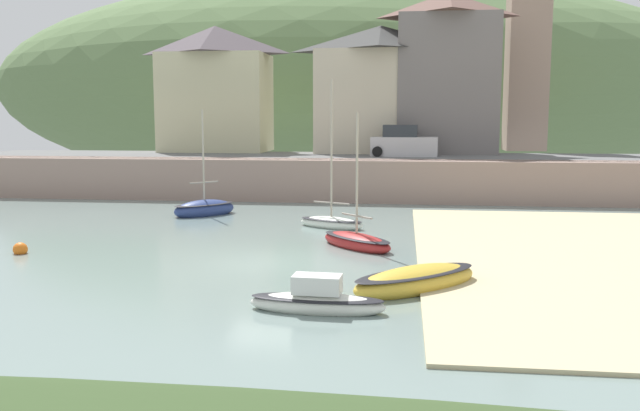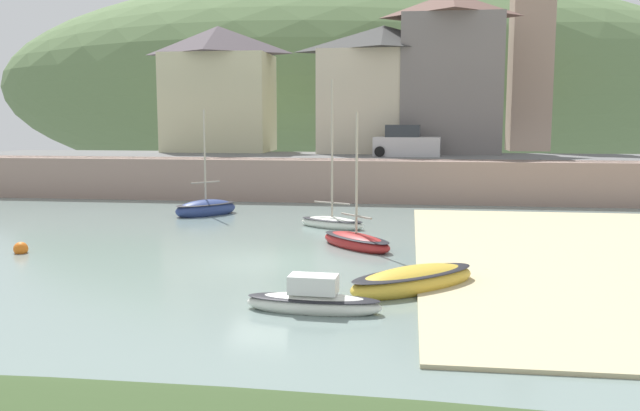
% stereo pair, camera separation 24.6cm
% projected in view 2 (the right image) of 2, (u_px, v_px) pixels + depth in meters
% --- Properties ---
extents(ground, '(48.00, 41.00, 0.61)m').
position_uv_depth(ground, '(232.00, 362.00, 12.99)').
color(ground, gray).
extents(quay_seawall, '(48.00, 9.40, 2.40)m').
position_uv_depth(quay_seawall, '(329.00, 177.00, 39.61)').
color(quay_seawall, gray).
rests_on(quay_seawall, ground).
extents(hillside_backdrop, '(80.00, 44.00, 23.32)m').
position_uv_depth(hillside_backdrop, '(349.00, 87.00, 76.05)').
color(hillside_backdrop, '#607D4C').
rests_on(hillside_backdrop, ground).
extents(waterfront_building_left, '(7.60, 5.24, 8.73)m').
position_uv_depth(waterfront_building_left, '(219.00, 88.00, 47.60)').
color(waterfront_building_left, beige).
rests_on(waterfront_building_left, ground).
extents(waterfront_building_centre, '(8.85, 6.01, 8.56)m').
position_uv_depth(waterfront_building_centre, '(383.00, 89.00, 46.09)').
color(waterfront_building_centre, beige).
rests_on(waterfront_building_centre, ground).
extents(waterfront_building_right, '(6.79, 6.17, 10.65)m').
position_uv_depth(waterfront_building_right, '(449.00, 73.00, 45.37)').
color(waterfront_building_right, slate).
rests_on(waterfront_building_right, ground).
extents(church_with_spire, '(3.00, 3.00, 16.36)m').
position_uv_depth(church_with_spire, '(532.00, 32.00, 48.13)').
color(church_with_spire, gray).
rests_on(church_with_spire, ground).
extents(sailboat_tall_mast, '(4.18, 3.94, 0.89)m').
position_uv_depth(sailboat_tall_mast, '(413.00, 281.00, 19.01)').
color(sailboat_tall_mast, gold).
rests_on(sailboat_tall_mast, ground).
extents(sailboat_nearest_shore, '(3.25, 2.21, 6.59)m').
position_uv_depth(sailboat_nearest_shore, '(332.00, 222.00, 29.72)').
color(sailboat_nearest_shore, white).
rests_on(sailboat_nearest_shore, ground).
extents(fishing_boat_green, '(3.52, 1.15, 1.07)m').
position_uv_depth(fishing_boat_green, '(313.00, 301.00, 16.94)').
color(fishing_boat_green, silver).
rests_on(fishing_boat_green, ground).
extents(sailboat_far_left, '(3.33, 3.39, 5.18)m').
position_uv_depth(sailboat_far_left, '(356.00, 241.00, 25.18)').
color(sailboat_far_left, maroon).
rests_on(sailboat_far_left, ground).
extents(dinghy_open_wooden, '(3.25, 3.33, 5.43)m').
position_uv_depth(dinghy_open_wooden, '(206.00, 208.00, 33.51)').
color(dinghy_open_wooden, navy).
rests_on(dinghy_open_wooden, ground).
extents(parked_car_near_slipway, '(4.20, 1.95, 1.95)m').
position_uv_depth(parked_car_near_slipway, '(406.00, 143.00, 41.92)').
color(parked_car_near_slipway, '#BEBBBD').
rests_on(parked_car_near_slipway, ground).
extents(mooring_buoy, '(0.51, 0.51, 0.51)m').
position_uv_depth(mooring_buoy, '(21.00, 249.00, 24.18)').
color(mooring_buoy, orange).
rests_on(mooring_buoy, ground).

